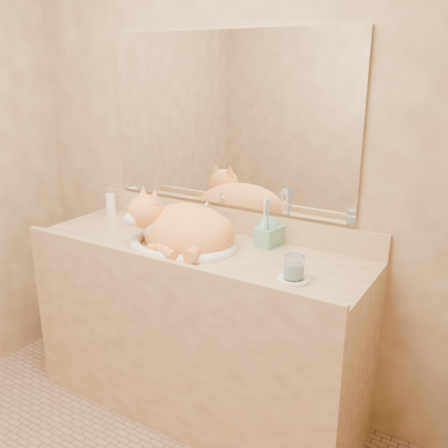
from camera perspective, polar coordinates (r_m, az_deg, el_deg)
The scene contains 12 objects.
wall_back at distance 2.40m, azimuth 0.34°, elevation 8.39°, with size 2.40×0.02×2.50m, color olive.
vanity_counter at distance 2.46m, azimuth -3.10°, elevation -11.89°, with size 1.60×0.55×0.85m, color #986D44, non-canonical shape.
mirror at distance 2.37m, azimuth 0.19°, elevation 11.69°, with size 1.30×0.02×0.80m, color white.
sink_basin at distance 2.27m, azimuth -4.81°, elevation -0.55°, with size 0.52×0.43×0.16m, color white, non-canonical shape.
faucet at distance 2.42m, azimuth -2.04°, elevation 0.76°, with size 0.04×0.12×0.17m, color silver, non-canonical shape.
cat at distance 2.28m, azimuth -4.97°, elevation -0.28°, with size 0.48×0.39×0.26m, color orange, non-canonical shape.
soap_dispenser at distance 2.22m, azimuth 4.27°, elevation -0.46°, with size 0.09×0.09×0.20m, color #6BAC87.
toothbrush_cup at distance 2.24m, azimuth 4.76°, elevation -1.47°, with size 0.12×0.12×0.11m, color #6BAC87.
toothbrushes at distance 2.21m, azimuth 4.82°, elevation 0.55°, with size 0.04×0.04×0.24m, color white, non-canonical shape.
saucer at distance 1.95m, azimuth 7.93°, elevation -6.29°, with size 0.12×0.12×0.01m, color white.
water_glass at distance 1.92m, azimuth 7.99°, elevation -4.88°, with size 0.08×0.08×0.09m, color white.
lotion_bottle at distance 2.80m, azimuth -12.82°, elevation 2.15°, with size 0.05×0.05×0.12m, color white.
Camera 1 is at (1.23, -1.02, 1.65)m, focal length 40.00 mm.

